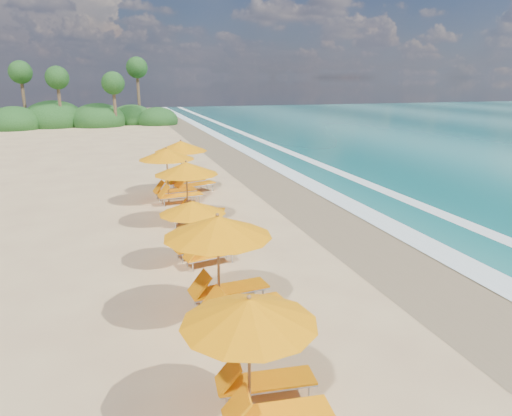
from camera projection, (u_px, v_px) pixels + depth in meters
ground at (256, 240)px, 16.81m from camera, size 160.00×160.00×0.00m
wet_sand at (356, 230)px, 17.94m from camera, size 4.00×160.00×0.01m
surf_foam at (417, 223)px, 18.69m from camera, size 4.00×160.00×0.01m
station_0 at (260, 350)px, 7.75m from camera, size 2.61×2.45×2.29m
station_1 at (226, 258)px, 11.21m from camera, size 3.00×2.83×2.60m
station_2 at (198, 227)px, 14.54m from camera, size 2.53×2.44×2.07m
station_3 at (192, 188)px, 18.46m from camera, size 3.21×3.14×2.53m
station_4 at (172, 171)px, 21.69m from camera, size 2.98×2.81×2.58m
station_5 at (185, 162)px, 23.72m from camera, size 3.40×3.33×2.66m
treeline at (63, 118)px, 55.70m from camera, size 25.80×8.80×9.74m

